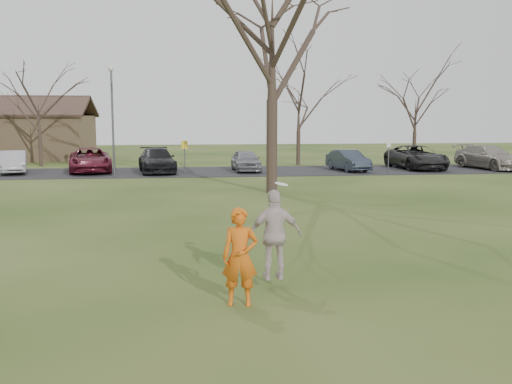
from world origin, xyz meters
TOP-DOWN VIEW (x-y plane):
  - ground at (0.00, 0.00)m, footprint 120.00×120.00m
  - parking_strip at (0.00, 25.00)m, footprint 62.00×6.50m
  - player_defender at (-0.82, -0.55)m, footprint 0.72×0.53m
  - car_1 at (-12.31, 25.26)m, footprint 2.39×4.31m
  - car_2 at (-7.82, 25.42)m, footprint 3.37×5.67m
  - car_3 at (-3.72, 24.87)m, footprint 2.75×5.33m
  - car_4 at (1.79, 24.93)m, footprint 1.78×4.01m
  - car_5 at (8.26, 24.47)m, footprint 2.14×4.14m
  - car_6 at (13.03, 25.20)m, footprint 2.86×5.64m
  - car_7 at (17.76, 24.65)m, footprint 3.20×5.59m
  - catching_play at (-0.03, 0.39)m, footprint 1.10×0.51m
  - lamp_post at (-6.00, 22.50)m, footprint 0.34×0.34m
  - sign_yellow at (-2.00, 22.00)m, footprint 0.35×0.35m
  - sign_white at (10.00, 22.00)m, footprint 0.35×0.35m
  - big_tree at (2.00, 15.00)m, footprint 9.00×9.00m
  - small_tree_row at (4.38, 30.06)m, footprint 55.00×5.90m

SIDE VIEW (x-z plane):
  - ground at x=0.00m, z-range 0.00..0.00m
  - parking_strip at x=0.00m, z-range 0.00..0.04m
  - car_5 at x=8.26m, z-range 0.04..1.34m
  - car_4 at x=1.79m, z-range 0.04..1.38m
  - car_1 at x=-12.31m, z-range 0.04..1.39m
  - car_2 at x=-7.82m, z-range 0.04..1.52m
  - car_3 at x=-3.72m, z-range 0.04..1.52m
  - car_7 at x=17.76m, z-range 0.04..1.56m
  - car_6 at x=13.03m, z-range 0.04..1.57m
  - player_defender at x=-0.82m, z-range 0.00..1.82m
  - catching_play at x=-0.03m, z-range 0.12..2.10m
  - sign_yellow at x=-2.00m, z-range 0.41..2.49m
  - sign_white at x=10.00m, z-range 0.41..2.49m
  - small_tree_row at x=4.38m, z-range -0.36..8.14m
  - lamp_post at x=-6.00m, z-range 0.83..7.10m
  - big_tree at x=2.00m, z-range 0.00..14.00m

